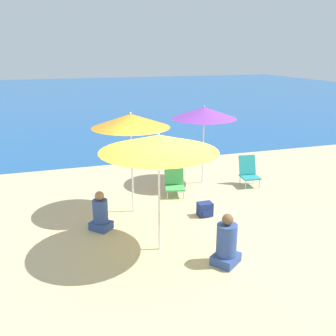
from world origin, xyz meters
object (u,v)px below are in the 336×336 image
person_seated_near (226,244)px  backpack_navy (205,209)px  beach_umbrella_purple (204,113)px  beach_chair_teal (249,171)px  beach_umbrella_yellow (159,143)px  person_seated_far (100,214)px  beach_chair_green (174,182)px  beach_umbrella_orange (131,121)px

person_seated_near → backpack_navy: person_seated_near is taller
beach_umbrella_purple → backpack_navy: bearing=-111.3°
backpack_navy → person_seated_near: bearing=-102.7°
beach_chair_teal → person_seated_near: size_ratio=0.86×
beach_umbrella_yellow → person_seated_far: (-0.90, 1.13, -1.66)m
beach_chair_green → person_seated_far: 2.46m
person_seated_far → beach_chair_green: bearing=-10.0°
beach_chair_teal → beach_umbrella_purple: bearing=161.0°
beach_umbrella_purple → backpack_navy: 2.79m
beach_chair_green → person_seated_far: size_ratio=0.84×
person_seated_far → beach_umbrella_purple: bearing=-11.1°
beach_umbrella_orange → person_seated_near: 3.27m
beach_umbrella_orange → backpack_navy: 2.50m
beach_chair_teal → backpack_navy: size_ratio=2.49×
beach_umbrella_purple → person_seated_near: bearing=-107.2°
beach_umbrella_orange → beach_chair_green: 2.22m
beach_umbrella_purple → backpack_navy: beach_umbrella_purple is taller
beach_umbrella_yellow → beach_umbrella_orange: (-0.08, 1.81, 0.07)m
beach_chair_green → person_seated_far: (-2.04, -1.38, -0.00)m
beach_umbrella_yellow → person_seated_near: bearing=-40.2°
beach_chair_teal → backpack_navy: 2.42m
person_seated_far → beach_chair_teal: bearing=-24.9°
beach_umbrella_orange → beach_chair_teal: size_ratio=2.85×
beach_umbrella_orange → person_seated_near: beach_umbrella_orange is taller
beach_chair_green → person_seated_near: bearing=-80.3°
beach_chair_green → person_seated_near: size_ratio=0.76×
beach_umbrella_yellow → beach_umbrella_purple: beach_umbrella_yellow is taller
beach_chair_green → person_seated_far: person_seated_far is taller
beach_umbrella_yellow → beach_umbrella_purple: bearing=55.3°
person_seated_far → beach_umbrella_orange: bearing=-4.3°
beach_umbrella_yellow → beach_chair_teal: 4.45m
beach_umbrella_purple → beach_chair_teal: size_ratio=2.69×
beach_umbrella_purple → beach_chair_teal: (1.11, -0.53, -1.53)m
beach_umbrella_orange → beach_chair_teal: bearing=12.9°
beach_umbrella_purple → person_seated_near: size_ratio=2.32×
beach_chair_teal → person_seated_near: 4.09m
beach_umbrella_yellow → person_seated_near: (0.94, -0.80, -1.62)m
beach_umbrella_purple → beach_chair_green: size_ratio=3.05×
person_seated_near → backpack_navy: 1.95m
backpack_navy → person_seated_far: bearing=179.0°
beach_umbrella_orange → person_seated_far: bearing=-140.3°
beach_umbrella_orange → backpack_navy: bearing=-26.5°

